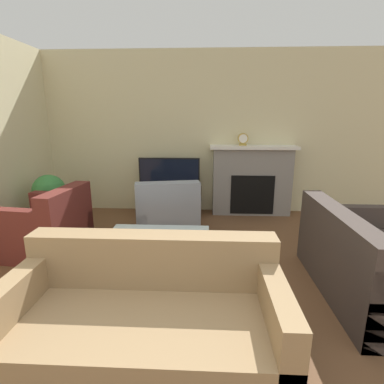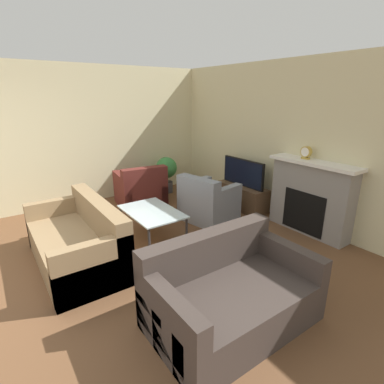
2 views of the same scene
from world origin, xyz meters
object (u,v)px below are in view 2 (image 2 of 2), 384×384
(armchair_by_window, at_px, (141,190))
(mantel_clock, at_px, (306,152))
(armchair_accent, at_px, (208,204))
(tv, at_px, (243,173))
(couch_loveseat, at_px, (230,295))
(potted_plant, at_px, (167,170))
(couch_sectional, at_px, (79,242))
(coffee_table, at_px, (152,213))

(armchair_by_window, xyz_separation_m, mantel_clock, (2.54, 1.65, 0.98))
(armchair_accent, bearing_deg, tv, -96.28)
(couch_loveseat, xyz_separation_m, potted_plant, (-3.89, 1.59, 0.22))
(couch_sectional, height_order, couch_loveseat, same)
(couch_loveseat, relative_size, mantel_clock, 7.86)
(coffee_table, bearing_deg, armchair_accent, 92.32)
(coffee_table, bearing_deg, mantel_clock, 63.19)
(coffee_table, bearing_deg, potted_plant, 143.79)
(armchair_accent, xyz_separation_m, mantel_clock, (1.14, 1.04, 0.98))
(tv, height_order, armchair_by_window, tv)
(armchair_accent, relative_size, mantel_clock, 4.83)
(couch_loveseat, distance_m, armchair_by_window, 3.58)
(potted_plant, bearing_deg, mantel_clock, 15.55)
(couch_loveseat, relative_size, armchair_accent, 1.63)
(armchair_by_window, xyz_separation_m, coffee_table, (1.44, -0.51, 0.10))
(armchair_accent, relative_size, potted_plant, 1.20)
(couch_loveseat, distance_m, potted_plant, 4.21)
(tv, bearing_deg, potted_plant, -158.19)
(tv, height_order, coffee_table, tv)
(armchair_accent, distance_m, potted_plant, 1.82)
(couch_loveseat, xyz_separation_m, coffee_table, (-2.05, 0.24, 0.11))
(tv, distance_m, armchair_accent, 1.00)
(armchair_accent, bearing_deg, couch_sectional, 82.98)
(tv, xyz_separation_m, potted_plant, (-1.72, -0.69, -0.21))
(tv, relative_size, potted_plant, 1.25)
(mantel_clock, bearing_deg, armchair_by_window, -146.94)
(armchair_by_window, distance_m, mantel_clock, 3.18)
(tv, xyz_separation_m, couch_loveseat, (2.17, -2.28, -0.43))
(coffee_table, distance_m, potted_plant, 2.28)
(tv, height_order, couch_sectional, tv)
(couch_sectional, distance_m, couch_loveseat, 2.14)
(mantel_clock, bearing_deg, couch_sectional, -106.55)
(coffee_table, bearing_deg, armchair_by_window, 160.55)
(armchair_accent, height_order, mantel_clock, mantel_clock)
(tv, xyz_separation_m, coffee_table, (0.12, -2.03, -0.32))
(armchair_accent, bearing_deg, coffee_table, 81.34)
(armchair_by_window, height_order, mantel_clock, mantel_clock)
(mantel_clock, bearing_deg, coffee_table, -116.81)
(armchair_by_window, bearing_deg, potted_plant, -148.05)
(coffee_table, bearing_deg, tv, 93.38)
(tv, xyz_separation_m, armchair_accent, (0.07, -0.91, -0.42))
(couch_sectional, distance_m, potted_plant, 3.17)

